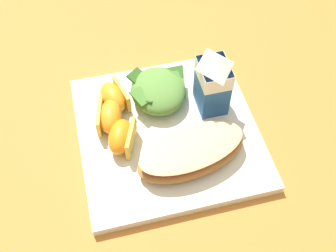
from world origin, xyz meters
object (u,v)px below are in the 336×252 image
object	(u,v)px
orange_wedge_rear	(122,137)
orange_wedge_middle	(109,116)
green_salad_pile	(159,91)
white_plate	(168,132)
orange_wedge_front	(114,97)
milk_carton	(213,80)
cheesy_pizza_bread	(192,152)

from	to	relation	value
orange_wedge_rear	orange_wedge_middle	bearing A→B (deg)	-164.15
orange_wedge_rear	green_salad_pile	bearing A→B (deg)	135.41
orange_wedge_middle	orange_wedge_rear	size ratio (longest dim) A/B	0.96
white_plate	orange_wedge_front	xyz separation A→B (m)	(-0.07, -0.07, 0.03)
milk_carton	orange_wedge_rear	xyz separation A→B (m)	(0.04, -0.15, -0.04)
white_plate	cheesy_pizza_bread	distance (m)	0.07
orange_wedge_middle	orange_wedge_rear	distance (m)	0.04
cheesy_pizza_bread	orange_wedge_front	xyz separation A→B (m)	(-0.13, -0.09, 0.00)
green_salad_pile	orange_wedge_middle	size ratio (longest dim) A/B	1.52
orange_wedge_front	orange_wedge_rear	xyz separation A→B (m)	(0.08, -0.00, 0.00)
green_salad_pile	white_plate	bearing A→B (deg)	-0.17
milk_carton	orange_wedge_rear	distance (m)	0.17
white_plate	cheesy_pizza_bread	size ratio (longest dim) A/B	1.54
milk_carton	orange_wedge_middle	size ratio (longest dim) A/B	1.65
cheesy_pizza_bread	orange_wedge_middle	world-z (taller)	orange_wedge_middle
cheesy_pizza_bread	orange_wedge_front	bearing A→B (deg)	-144.05
orange_wedge_front	orange_wedge_middle	distance (m)	0.04
cheesy_pizza_bread	green_salad_pile	size ratio (longest dim) A/B	1.80
orange_wedge_front	white_plate	bearing A→B (deg)	46.31
milk_carton	orange_wedge_front	bearing A→B (deg)	-103.18
cheesy_pizza_bread	orange_wedge_middle	bearing A→B (deg)	-130.80
white_plate	orange_wedge_rear	xyz separation A→B (m)	(0.01, -0.07, 0.03)
orange_wedge_front	orange_wedge_middle	size ratio (longest dim) A/B	1.01
white_plate	milk_carton	distance (m)	0.11
orange_wedge_front	orange_wedge_middle	xyz separation A→B (m)	(0.04, -0.01, 0.00)
cheesy_pizza_bread	orange_wedge_rear	distance (m)	0.11
white_plate	orange_wedge_rear	distance (m)	0.08
green_salad_pile	orange_wedge_rear	xyz separation A→B (m)	(0.08, -0.07, -0.00)
cheesy_pizza_bread	green_salad_pile	distance (m)	0.13
orange_wedge_middle	orange_wedge_front	bearing A→B (deg)	159.90
milk_carton	white_plate	bearing A→B (deg)	-67.02
white_plate	orange_wedge_front	world-z (taller)	orange_wedge_front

